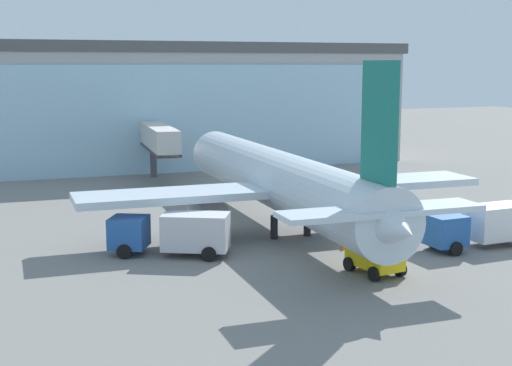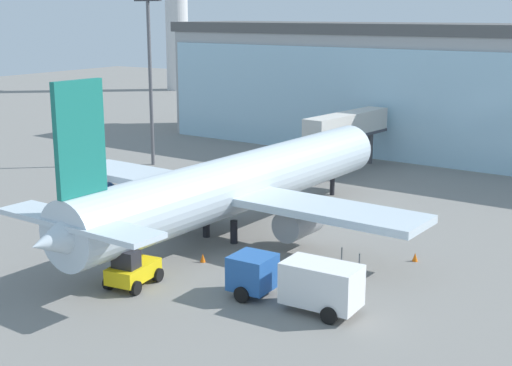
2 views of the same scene
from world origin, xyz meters
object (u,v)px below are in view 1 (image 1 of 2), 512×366
object	(u,v)px
catering_truck	(174,232)
safety_cone_nose	(343,245)
jet_bridge	(159,140)
baggage_cart	(433,224)
fuel_truck	(481,225)
safety_cone_wingtip	(421,210)
airplane	(280,181)
pushback_tug	(376,257)

from	to	relation	value
catering_truck	safety_cone_nose	bearing A→B (deg)	-166.05
jet_bridge	safety_cone_nose	world-z (taller)	jet_bridge
jet_bridge	baggage_cart	distance (m)	30.17
fuel_truck	safety_cone_wingtip	xyz separation A→B (m)	(2.72, 10.19, -1.19)
jet_bridge	fuel_truck	world-z (taller)	jet_bridge
jet_bridge	safety_cone_wingtip	world-z (taller)	jet_bridge
safety_cone_wingtip	baggage_cart	bearing A→B (deg)	-117.62
jet_bridge	baggage_cart	world-z (taller)	jet_bridge
baggage_cart	safety_cone_nose	size ratio (longest dim) A/B	5.74
airplane	pushback_tug	xyz separation A→B (m)	(0.60, -11.64, -2.60)
safety_cone_nose	safety_cone_wingtip	distance (m)	13.37
jet_bridge	fuel_truck	bearing A→B (deg)	-152.12
fuel_truck	airplane	bearing A→B (deg)	-43.37
airplane	fuel_truck	world-z (taller)	airplane
fuel_truck	baggage_cart	size ratio (longest dim) A/B	2.32
safety_cone_wingtip	pushback_tug	bearing A→B (deg)	-133.61
airplane	safety_cone_nose	bearing A→B (deg)	-162.62
airplane	catering_truck	bearing A→B (deg)	114.81
pushback_tug	safety_cone_nose	xyz separation A→B (m)	(0.97, 5.40, -0.70)
catering_truck	airplane	bearing A→B (deg)	-129.40
jet_bridge	baggage_cart	xyz separation A→B (m)	(12.45, -27.21, -3.83)
safety_cone_nose	safety_cone_wingtip	bearing A→B (deg)	33.35
jet_bridge	fuel_truck	size ratio (longest dim) A/B	1.67
airplane	safety_cone_wingtip	xyz separation A→B (m)	(12.74, 1.11, -3.30)
fuel_truck	baggage_cart	world-z (taller)	fuel_truck
baggage_cart	safety_cone_wingtip	xyz separation A→B (m)	(2.81, 5.37, -0.23)
pushback_tug	airplane	bearing A→B (deg)	-4.08
fuel_truck	safety_cone_nose	xyz separation A→B (m)	(-8.44, 2.84, -1.19)
jet_bridge	safety_cone_nose	size ratio (longest dim) A/B	22.34
catering_truck	pushback_tug	size ratio (longest dim) A/B	2.19
catering_truck	safety_cone_nose	size ratio (longest dim) A/B	13.55
baggage_cart	pushback_tug	bearing A→B (deg)	-33.49
jet_bridge	pushback_tug	bearing A→B (deg)	-168.34
safety_cone_nose	safety_cone_wingtip	world-z (taller)	same
pushback_tug	safety_cone_wingtip	xyz separation A→B (m)	(12.14, 12.75, -0.70)
safety_cone_wingtip	safety_cone_nose	bearing A→B (deg)	-146.65
fuel_truck	safety_cone_nose	size ratio (longest dim) A/B	13.35
fuel_truck	safety_cone_nose	bearing A→B (deg)	-19.77
pushback_tug	baggage_cart	bearing A→B (deg)	-58.70
fuel_truck	baggage_cart	xyz separation A→B (m)	(-0.09, 4.82, -0.97)
safety_cone_nose	airplane	bearing A→B (deg)	104.14
catering_truck	safety_cone_nose	distance (m)	10.76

